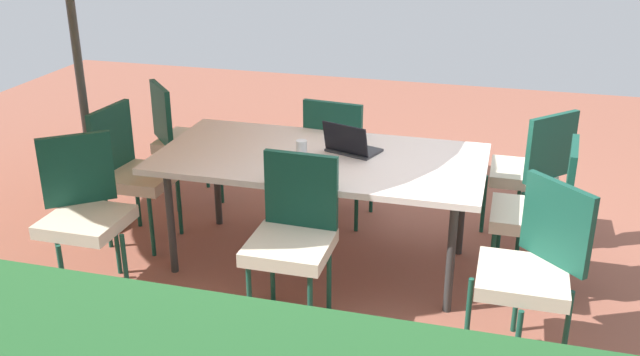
% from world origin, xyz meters
% --- Properties ---
extents(ground_plane, '(10.00, 10.00, 0.02)m').
position_xyz_m(ground_plane, '(0.00, 0.00, -0.01)').
color(ground_plane, '#935442').
extents(dining_table, '(2.10, 1.06, 0.77)m').
position_xyz_m(dining_table, '(0.00, 0.00, 0.72)').
color(dining_table, silver).
rests_on(dining_table, ground_plane).
extents(chair_northwest, '(0.59, 0.59, 0.98)m').
position_xyz_m(chair_northwest, '(-1.34, 0.70, 0.55)').
color(chair_northwest, beige).
rests_on(chair_northwest, ground_plane).
extents(chair_northeast, '(0.58, 0.58, 0.98)m').
position_xyz_m(chair_northeast, '(1.31, 0.70, 0.55)').
color(chair_northeast, beige).
rests_on(chair_northeast, ground_plane).
extents(chair_north, '(0.46, 0.47, 0.98)m').
position_xyz_m(chair_north, '(-0.03, 0.67, 0.55)').
color(chair_north, beige).
rests_on(chair_north, ground_plane).
extents(chair_southeast, '(0.59, 0.59, 0.98)m').
position_xyz_m(chair_southeast, '(1.33, -0.71, 0.55)').
color(chair_southeast, beige).
rests_on(chair_southeast, ground_plane).
extents(chair_south, '(0.47, 0.48, 0.98)m').
position_xyz_m(chair_south, '(0.03, -0.67, 0.55)').
color(chair_south, beige).
rests_on(chair_south, ground_plane).
extents(chair_southwest, '(0.59, 0.59, 0.98)m').
position_xyz_m(chair_southwest, '(-1.33, -0.72, 0.55)').
color(chair_southwest, beige).
rests_on(chair_southwest, ground_plane).
extents(chair_east, '(0.48, 0.47, 0.98)m').
position_xyz_m(chair_east, '(1.36, 0.01, 0.55)').
color(chair_east, beige).
rests_on(chair_east, ground_plane).
extents(chair_west, '(0.48, 0.47, 0.98)m').
position_xyz_m(chair_west, '(-1.39, -0.04, 0.55)').
color(chair_west, beige).
rests_on(chair_west, ground_plane).
extents(laptop, '(0.38, 0.34, 0.21)m').
position_xyz_m(laptop, '(-0.18, -0.10, 0.82)').
color(laptop, '#2D2D33').
rests_on(laptop, dining_table).
extents(cup, '(0.07, 0.07, 0.11)m').
position_xyz_m(cup, '(0.11, 0.04, 0.83)').
color(cup, white).
rests_on(cup, dining_table).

